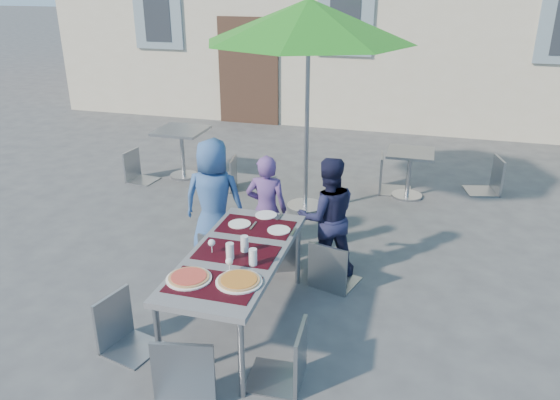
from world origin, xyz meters
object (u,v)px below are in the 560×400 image
(child_0, at_px, (214,200))
(cafe_table_0, at_px, (182,144))
(dining_table, at_px, (237,258))
(pizza_near_left, at_px, (189,278))
(chair_3, at_px, (118,293))
(child_2, at_px, (327,217))
(pizza_near_right, at_px, (239,281))
(patio_umbrella, at_px, (309,22))
(chair_2, at_px, (333,237))
(cafe_table_1, at_px, (409,168))
(bg_chair_l_0, at_px, (135,148))
(chair_4, at_px, (288,322))
(bg_chair_r_1, at_px, (494,154))
(child_1, at_px, (267,210))
(chair_0, at_px, (218,230))
(chair_5, at_px, (176,346))
(chair_1, at_px, (274,219))
(bg_chair_r_0, at_px, (226,155))
(bg_chair_l_1, at_px, (390,151))

(child_0, bearing_deg, cafe_table_0, -64.09)
(dining_table, bearing_deg, pizza_near_left, -111.59)
(chair_3, bearing_deg, dining_table, 33.76)
(dining_table, distance_m, child_2, 1.30)
(pizza_near_right, xyz_separation_m, chair_3, (-1.04, -0.10, -0.23))
(patio_umbrella, bearing_deg, chair_2, -68.62)
(patio_umbrella, relative_size, cafe_table_1, 3.99)
(child_0, xyz_separation_m, bg_chair_l_0, (-2.12, 1.99, -0.17))
(dining_table, distance_m, chair_4, 0.89)
(bg_chair_l_0, bearing_deg, bg_chair_r_1, 10.46)
(chair_2, distance_m, bg_chair_l_0, 4.20)
(child_1, height_order, cafe_table_0, child_1)
(dining_table, height_order, child_0, child_0)
(patio_umbrella, bearing_deg, child_1, -94.27)
(chair_0, relative_size, chair_5, 0.84)
(child_1, relative_size, chair_1, 1.23)
(patio_umbrella, bearing_deg, pizza_near_right, -86.41)
(child_0, xyz_separation_m, chair_1, (0.72, -0.08, -0.10))
(child_2, bearing_deg, child_1, -30.57)
(bg_chair_r_0, distance_m, bg_chair_l_1, 2.40)
(chair_2, distance_m, bg_chair_l_1, 2.91)
(patio_umbrella, height_order, bg_chair_l_0, patio_umbrella)
(chair_0, height_order, cafe_table_0, chair_0)
(chair_2, relative_size, bg_chair_l_1, 0.92)
(bg_chair_l_1, bearing_deg, chair_3, -112.98)
(child_2, height_order, cafe_table_1, child_2)
(child_1, relative_size, chair_4, 1.29)
(chair_3, xyz_separation_m, chair_5, (0.83, -0.61, 0.08))
(bg_chair_r_0, height_order, cafe_table_1, bg_chair_r_0)
(chair_3, bearing_deg, child_1, 67.93)
(dining_table, relative_size, cafe_table_1, 2.69)
(pizza_near_left, distance_m, bg_chair_l_0, 4.54)
(chair_2, bearing_deg, cafe_table_1, 77.76)
(dining_table, bearing_deg, chair_0, 121.66)
(chair_0, height_order, bg_chair_l_0, bg_chair_l_0)
(child_2, distance_m, chair_2, 0.32)
(child_2, xyz_separation_m, chair_3, (-1.43, -1.74, -0.11))
(dining_table, relative_size, chair_2, 1.90)
(chair_5, bearing_deg, chair_3, 143.90)
(chair_1, xyz_separation_m, chair_5, (-0.03, -2.29, 0.03))
(chair_5, bearing_deg, chair_4, 41.38)
(cafe_table_0, bearing_deg, dining_table, -57.98)
(pizza_near_left, distance_m, bg_chair_r_0, 3.92)
(pizza_near_left, bearing_deg, pizza_near_right, 9.15)
(chair_5, xyz_separation_m, cafe_table_0, (-2.18, 4.69, -0.08))
(chair_2, bearing_deg, chair_4, -92.43)
(chair_4, bearing_deg, chair_0, 128.39)
(chair_3, distance_m, bg_chair_l_1, 4.72)
(bg_chair_l_1, bearing_deg, bg_chair_r_0, -166.43)
(chair_0, height_order, cafe_table_1, chair_0)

